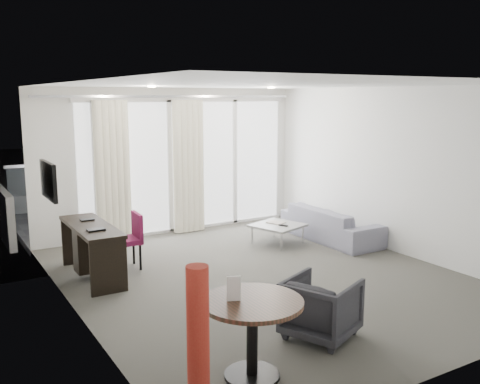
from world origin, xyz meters
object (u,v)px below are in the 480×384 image
coffee_table (278,234)px  round_table (252,339)px  red_lamp (198,354)px  desk (92,251)px  desk_chair (125,241)px  tub_armchair (321,308)px  sofa (331,223)px  rattan_chair_a (186,191)px  rattan_chair_b (241,187)px

coffee_table → round_table: bearing=-127.9°
red_lamp → desk: bearing=85.3°
desk_chair → red_lamp: (-0.84, -4.02, 0.25)m
tub_armchair → coffee_table: size_ratio=0.92×
tub_armchair → sofa: (2.59, 2.88, -0.03)m
round_table → tub_armchair: size_ratio=1.30×
coffee_table → rattan_chair_a: rattan_chair_a is taller
tub_armchair → red_lamp: bearing=91.3°
round_table → red_lamp: 0.98m
tub_armchair → rattan_chair_a: (1.57, 6.55, 0.08)m
round_table → rattan_chair_a: (2.61, 6.87, 0.04)m
desk → round_table: 3.39m
desk_chair → rattan_chair_a: (2.55, 3.37, -0.01)m
desk_chair → rattan_chair_a: bearing=56.3°
rattan_chair_a → sofa: bearing=-90.9°
tub_armchair → rattan_chair_b: (2.80, 6.23, 0.11)m
desk_chair → rattan_chair_b: (3.79, 3.05, 0.02)m
coffee_table → rattan_chair_b: bearing=69.5°
coffee_table → rattan_chair_b: (1.16, 3.10, 0.25)m
tub_armchair → rattan_chair_b: rattan_chair_b is taller
round_table → coffee_table: (2.68, 3.45, -0.19)m
desk → sofa: bearing=-2.2°
round_table → sofa: round_table is taller
desk → coffee_table: 3.15m
red_lamp → rattan_chair_a: bearing=65.4°
sofa → desk: bearing=87.8°
round_table → red_lamp: red_lamp is taller
tub_armchair → coffee_table: bearing=-51.0°
rattan_chair_a → rattan_chair_b: 1.28m
desk → red_lamp: red_lamp is taller
round_table → sofa: (3.63, 3.21, -0.08)m
desk → rattan_chair_b: 5.36m
desk → rattan_chair_a: rattan_chair_a is taller
desk_chair → rattan_chair_a: 4.23m
rattan_chair_a → tub_armchair: bearing=-119.9°
round_table → red_lamp: size_ratio=0.69×
coffee_table → desk_chair: bearing=178.9°
desk → coffee_table: size_ratio=2.10×
round_table → tub_armchair: (1.04, 0.32, -0.05)m
desk_chair → coffee_table: 2.64m
red_lamp → tub_armchair: (1.82, 0.84, -0.34)m
sofa → round_table: bearing=131.4°
sofa → tub_armchair: bearing=138.1°
desk → sofa: (4.09, -0.16, -0.08)m
tub_armchair → coffee_table: 3.54m
tub_armchair → desk: bearing=2.9°
coffee_table → rattan_chair_a: (-0.07, 3.42, 0.23)m
desk → tub_armchair: (1.50, -3.04, -0.05)m
rattan_chair_b → tub_armchair: bearing=-124.5°
desk → rattan_chair_b: bearing=36.5°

